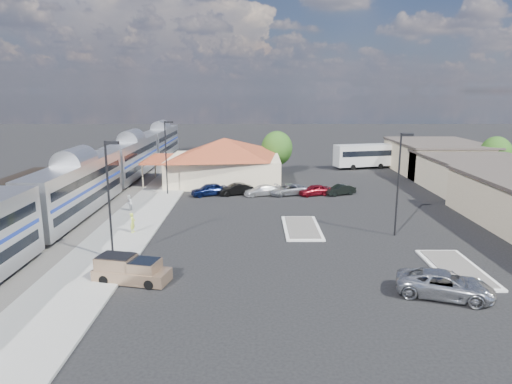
{
  "coord_description": "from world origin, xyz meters",
  "views": [
    {
      "loc": [
        -0.36,
        -38.39,
        12.43
      ],
      "look_at": [
        -0.22,
        5.08,
        2.8
      ],
      "focal_mm": 32.0,
      "sensor_mm": 36.0,
      "label": 1
    }
  ],
  "objects_px": {
    "pickup_truck": "(132,270)",
    "suv": "(445,285)",
    "station_depot": "(224,160)",
    "coach_bus": "(371,155)"
  },
  "relations": [
    {
      "from": "pickup_truck",
      "to": "suv",
      "type": "distance_m",
      "value": 20.0
    },
    {
      "from": "station_depot",
      "to": "coach_bus",
      "type": "distance_m",
      "value": 26.22
    },
    {
      "from": "station_depot",
      "to": "suv",
      "type": "height_order",
      "value": "station_depot"
    },
    {
      "from": "suv",
      "to": "coach_bus",
      "type": "relative_size",
      "value": 0.46
    },
    {
      "from": "suv",
      "to": "station_depot",
      "type": "bearing_deg",
      "value": 43.29
    },
    {
      "from": "station_depot",
      "to": "coach_bus",
      "type": "relative_size",
      "value": 1.47
    },
    {
      "from": "station_depot",
      "to": "pickup_truck",
      "type": "xyz_separation_m",
      "value": [
        -3.94,
        -34.01,
        -2.31
      ]
    },
    {
      "from": "pickup_truck",
      "to": "coach_bus",
      "type": "distance_m",
      "value": 53.48
    },
    {
      "from": "station_depot",
      "to": "pickup_truck",
      "type": "relative_size",
      "value": 3.48
    },
    {
      "from": "suv",
      "to": "coach_bus",
      "type": "height_order",
      "value": "coach_bus"
    }
  ]
}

